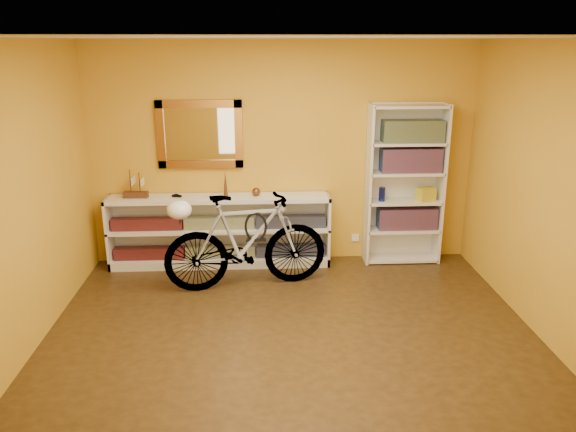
{
  "coord_description": "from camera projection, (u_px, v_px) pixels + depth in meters",
  "views": [
    {
      "loc": [
        -0.27,
        -4.45,
        2.57
      ],
      "look_at": [
        0.0,
        0.7,
        0.95
      ],
      "focal_mm": 34.73,
      "sensor_mm": 36.0,
      "label": 1
    }
  ],
  "objects": [
    {
      "name": "travel_mug",
      "position": [
        382.0,
        194.0,
        6.56
      ],
      "size": [
        0.07,
        0.07,
        0.17
      ],
      "primitive_type": "cylinder",
      "color": "#152094",
      "rests_on": "bookcase"
    },
    {
      "name": "gilt_mirror",
      "position": [
        200.0,
        134.0,
        6.38
      ],
      "size": [
        0.98,
        0.06,
        0.78
      ],
      "primitive_type": "cube",
      "color": "brown",
      "rests_on": "back_wall"
    },
    {
      "name": "red_tin",
      "position": [
        390.0,
        134.0,
        6.4
      ],
      "size": [
        0.16,
        0.16,
        0.18
      ],
      "primitive_type": "cube",
      "rotation": [
        0.0,
        0.0,
        -0.11
      ],
      "color": "maroon",
      "rests_on": "bookcase"
    },
    {
      "name": "bookcase",
      "position": [
        405.0,
        185.0,
        6.56
      ],
      "size": [
        0.9,
        0.3,
        1.9
      ],
      "primitive_type": null,
      "color": "silver",
      "rests_on": "floor"
    },
    {
      "name": "book_row_c",
      "position": [
        413.0,
        131.0,
        6.37
      ],
      "size": [
        0.7,
        0.22,
        0.25
      ],
      "primitive_type": "cube",
      "color": "navy",
      "rests_on": "bookcase"
    },
    {
      "name": "book_row_b",
      "position": [
        411.0,
        160.0,
        6.47
      ],
      "size": [
        0.7,
        0.22,
        0.28
      ],
      "primitive_type": "cube",
      "color": "maroon",
      "rests_on": "bookcase"
    },
    {
      "name": "console_unit",
      "position": [
        220.0,
        231.0,
        6.59
      ],
      "size": [
        2.6,
        0.35,
        0.85
      ],
      "primitive_type": null,
      "color": "silver",
      "rests_on": "floor"
    },
    {
      "name": "back_wall",
      "position": [
        282.0,
        154.0,
        6.54
      ],
      "size": [
        4.5,
        0.01,
        2.6
      ],
      "primitive_type": "cube",
      "color": "gold",
      "rests_on": "ground"
    },
    {
      "name": "yellow_bag",
      "position": [
        426.0,
        194.0,
        6.57
      ],
      "size": [
        0.23,
        0.19,
        0.16
      ],
      "primitive_type": "cube",
      "rotation": [
        0.0,
        0.0,
        0.34
      ],
      "color": "gold",
      "rests_on": "bookcase"
    },
    {
      "name": "left_wall",
      "position": [
        16.0,
        205.0,
        4.52
      ],
      "size": [
        0.01,
        4.0,
        2.6
      ],
      "primitive_type": "cube",
      "color": "gold",
      "rests_on": "ground"
    },
    {
      "name": "ceiling",
      "position": [
        293.0,
        37.0,
        4.24
      ],
      "size": [
        4.5,
        4.0,
        0.01
      ],
      "primitive_type": "cube",
      "color": "silver",
      "rests_on": "ground"
    },
    {
      "name": "floor",
      "position": [
        292.0,
        340.0,
        5.02
      ],
      "size": [
        4.5,
        4.0,
        0.01
      ],
      "primitive_type": "cube",
      "color": "#301F0D",
      "rests_on": "ground"
    },
    {
      "name": "helmet",
      "position": [
        179.0,
        210.0,
        5.68
      ],
      "size": [
        0.26,
        0.25,
        0.19
      ],
      "primitive_type": "ellipsoid",
      "color": "white",
      "rests_on": "bicycle"
    },
    {
      "name": "cd_row_upper",
      "position": [
        219.0,
        223.0,
        6.54
      ],
      "size": [
        2.5,
        0.13,
        0.14
      ],
      "primitive_type": "cube",
      "color": "#1B537B",
      "rests_on": "console_unit"
    },
    {
      "name": "u_lock",
      "position": [
        256.0,
        227.0,
        5.93
      ],
      "size": [
        0.24,
        0.03,
        0.24
      ],
      "primitive_type": "torus",
      "rotation": [
        1.57,
        0.0,
        0.0
      ],
      "color": "black",
      "rests_on": "bicycle"
    },
    {
      "name": "wall_socket",
      "position": [
        355.0,
        238.0,
        6.88
      ],
      "size": [
        0.09,
        0.02,
        0.09
      ],
      "primitive_type": "cube",
      "color": "silver",
      "rests_on": "back_wall"
    },
    {
      "name": "toy_car",
      "position": [
        177.0,
        197.0,
        6.44
      ],
      "size": [
        0.0,
        0.0,
        0.0
      ],
      "primitive_type": "imported",
      "rotation": [
        0.0,
        0.0,
        1.36
      ],
      "color": "black",
      "rests_on": "console_unit"
    },
    {
      "name": "right_wall",
      "position": [
        556.0,
        197.0,
        4.74
      ],
      "size": [
        0.01,
        4.0,
        2.6
      ],
      "primitive_type": "cube",
      "color": "gold",
      "rests_on": "ground"
    },
    {
      "name": "bronze_ornament",
      "position": [
        225.0,
        183.0,
        6.42
      ],
      "size": [
        0.05,
        0.05,
        0.31
      ],
      "primitive_type": "cone",
      "color": "brown",
      "rests_on": "console_unit"
    },
    {
      "name": "cd_row_lower",
      "position": [
        221.0,
        252.0,
        6.64
      ],
      "size": [
        2.5,
        0.13,
        0.14
      ],
      "primitive_type": "cube",
      "color": "black",
      "rests_on": "console_unit"
    },
    {
      "name": "decorative_orb",
      "position": [
        256.0,
        192.0,
        6.47
      ],
      "size": [
        0.1,
        0.1,
        0.1
      ],
      "primitive_type": "sphere",
      "color": "brown",
      "rests_on": "console_unit"
    },
    {
      "name": "book_row_a",
      "position": [
        407.0,
        218.0,
        6.69
      ],
      "size": [
        0.7,
        0.22,
        0.26
      ],
      "primitive_type": "cube",
      "color": "maroon",
      "rests_on": "bookcase"
    },
    {
      "name": "model_ship",
      "position": [
        135.0,
        184.0,
        6.36
      ],
      "size": [
        0.28,
        0.11,
        0.33
      ],
      "primitive_type": null,
      "rotation": [
        0.0,
        0.0,
        -0.03
      ],
      "color": "#3F2011",
      "rests_on": "console_unit"
    },
    {
      "name": "bicycle",
      "position": [
        246.0,
        241.0,
        5.95
      ],
      "size": [
        0.77,
        1.85,
        1.05
      ],
      "primitive_type": "imported",
      "rotation": [
        0.0,
        0.0,
        1.75
      ],
      "color": "silver",
      "rests_on": "floor"
    }
  ]
}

